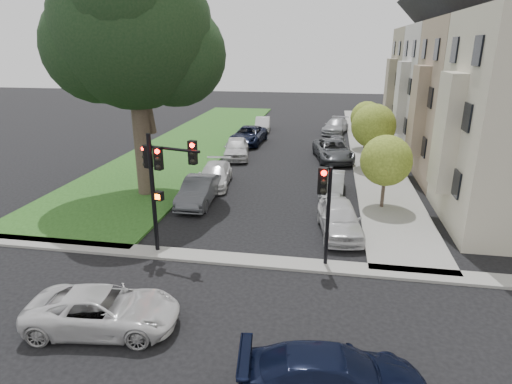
% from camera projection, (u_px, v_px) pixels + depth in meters
% --- Properties ---
extents(ground, '(140.00, 140.00, 0.00)m').
position_uv_depth(ground, '(233.00, 287.00, 15.69)').
color(ground, black).
rests_on(ground, ground).
extents(grass_strip, '(8.00, 44.00, 0.12)m').
position_uv_depth(grass_strip, '(195.00, 141.00, 39.51)').
color(grass_strip, '#1D3F14').
rests_on(grass_strip, ground).
extents(sidewalk_right, '(3.50, 44.00, 0.12)m').
position_uv_depth(sidewalk_right, '(370.00, 148.00, 36.95)').
color(sidewalk_right, gray).
rests_on(sidewalk_right, ground).
extents(sidewalk_cross, '(60.00, 1.00, 0.12)m').
position_uv_depth(sidewalk_cross, '(243.00, 260.00, 17.54)').
color(sidewalk_cross, gray).
rests_on(sidewalk_cross, ground).
extents(house_b, '(7.70, 7.55, 15.97)m').
position_uv_depth(house_b, '(488.00, 71.00, 25.88)').
color(house_b, gray).
rests_on(house_b, ground).
extents(house_c, '(7.70, 7.55, 15.97)m').
position_uv_depth(house_c, '(455.00, 66.00, 32.87)').
color(house_c, '#9C978F').
rests_on(house_c, ground).
extents(house_d, '(7.70, 7.55, 15.97)m').
position_uv_depth(house_d, '(434.00, 62.00, 39.86)').
color(house_d, gray).
rests_on(house_d, ground).
extents(eucalyptus, '(9.50, 8.62, 13.45)m').
position_uv_depth(eucalyptus, '(132.00, 30.00, 22.52)').
color(eucalyptus, '#2D2319').
rests_on(eucalyptus, ground).
extents(small_tree_a, '(2.69, 2.69, 4.04)m').
position_uv_depth(small_tree_a, '(386.00, 161.00, 22.40)').
color(small_tree_a, '#2D2319').
rests_on(small_tree_a, ground).
extents(small_tree_b, '(3.09, 3.09, 4.63)m').
position_uv_depth(small_tree_b, '(374.00, 126.00, 29.86)').
color(small_tree_b, '#2D2319').
rests_on(small_tree_b, ground).
extents(small_tree_c, '(2.70, 2.70, 4.05)m').
position_uv_depth(small_tree_c, '(367.00, 118.00, 35.81)').
color(small_tree_c, '#2D2319').
rests_on(small_tree_c, ground).
extents(traffic_signal_main, '(2.52, 0.74, 5.14)m').
position_uv_depth(traffic_signal_main, '(161.00, 173.00, 17.18)').
color(traffic_signal_main, black).
rests_on(traffic_signal_main, ground).
extents(traffic_signal_secondary, '(0.54, 0.44, 4.11)m').
position_uv_depth(traffic_signal_secondary, '(325.00, 199.00, 16.29)').
color(traffic_signal_secondary, black).
rests_on(traffic_signal_secondary, ground).
extents(car_cross_near, '(4.88, 2.72, 1.29)m').
position_uv_depth(car_cross_near, '(104.00, 310.00, 13.21)').
color(car_cross_near, silver).
rests_on(car_cross_near, ground).
extents(car_cross_far, '(4.90, 2.49, 1.36)m').
position_uv_depth(car_cross_far, '(334.00, 377.00, 10.49)').
color(car_cross_far, black).
rests_on(car_cross_far, ground).
extents(car_parked_0, '(2.39, 4.68, 1.52)m').
position_uv_depth(car_parked_0, '(340.00, 218.00, 19.95)').
color(car_parked_0, silver).
rests_on(car_parked_0, ground).
extents(car_parked_1, '(1.52, 3.92, 1.27)m').
position_uv_depth(car_parked_1, '(332.00, 183.00, 25.43)').
color(car_parked_1, '#999BA0').
rests_on(car_parked_1, ground).
extents(car_parked_2, '(3.52, 5.91, 1.54)m').
position_uv_depth(car_parked_2, '(333.00, 150.00, 32.94)').
color(car_parked_2, '#3F4247').
rests_on(car_parked_2, ground).
extents(car_parked_3, '(1.70, 3.85, 1.29)m').
position_uv_depth(car_parked_3, '(336.00, 143.00, 35.91)').
color(car_parked_3, '#3F4247').
rests_on(car_parked_3, ground).
extents(car_parked_4, '(2.97, 5.27, 1.44)m').
position_uv_depth(car_parked_4, '(336.00, 126.00, 43.19)').
color(car_parked_4, '#999BA0').
rests_on(car_parked_4, ground).
extents(car_parked_5, '(1.71, 4.57, 1.49)m').
position_uv_depth(car_parked_5, '(199.00, 191.00, 23.76)').
color(car_parked_5, '#3F4247').
rests_on(car_parked_5, ground).
extents(car_parked_6, '(2.45, 4.88, 1.36)m').
position_uv_depth(car_parked_6, '(215.00, 175.00, 26.96)').
color(car_parked_6, silver).
rests_on(car_parked_6, ground).
extents(car_parked_7, '(2.71, 4.96, 1.60)m').
position_uv_depth(car_parked_7, '(236.00, 148.00, 33.53)').
color(car_parked_7, silver).
rests_on(car_parked_7, ground).
extents(car_parked_8, '(2.86, 5.70, 1.55)m').
position_uv_depth(car_parked_8, '(248.00, 135.00, 38.41)').
color(car_parked_8, black).
rests_on(car_parked_8, ground).
extents(car_parked_9, '(1.92, 4.31, 1.38)m').
position_uv_depth(car_parked_9, '(263.00, 124.00, 44.48)').
color(car_parked_9, silver).
rests_on(car_parked_9, ground).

